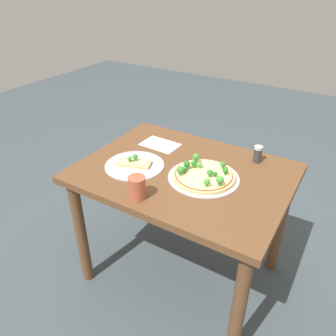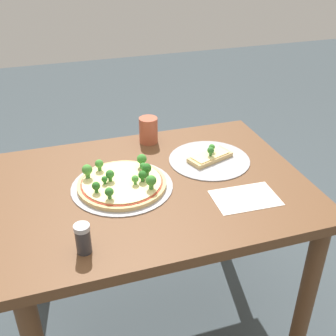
# 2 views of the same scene
# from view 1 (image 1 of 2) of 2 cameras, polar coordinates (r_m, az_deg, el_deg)

# --- Properties ---
(ground_plane) EXTENTS (8.00, 8.00, 0.00)m
(ground_plane) POSITION_cam_1_polar(r_m,az_deg,el_deg) (2.09, 2.31, -17.50)
(ground_plane) COLOR #3D474C
(dining_table) EXTENTS (1.02, 0.77, 0.72)m
(dining_table) POSITION_cam_1_polar(r_m,az_deg,el_deg) (1.68, 2.75, -3.62)
(dining_table) COLOR brown
(dining_table) RESTS_ON ground_plane
(pizza_tray_whole) EXTENTS (0.34, 0.34, 0.07)m
(pizza_tray_whole) POSITION_cam_1_polar(r_m,az_deg,el_deg) (1.56, 6.18, -1.20)
(pizza_tray_whole) COLOR #A3A3A8
(pizza_tray_whole) RESTS_ON dining_table
(pizza_tray_slice) EXTENTS (0.30, 0.30, 0.06)m
(pizza_tray_slice) POSITION_cam_1_polar(r_m,az_deg,el_deg) (1.66, -5.89, 0.68)
(pizza_tray_slice) COLOR #A3A3A8
(pizza_tray_slice) RESTS_ON dining_table
(drinking_cup) EXTENTS (0.07, 0.07, 0.10)m
(drinking_cup) POSITION_cam_1_polar(r_m,az_deg,el_deg) (1.40, -5.40, -3.45)
(drinking_cup) COLOR #AD5138
(drinking_cup) RESTS_ON dining_table
(condiment_shaker) EXTENTS (0.04, 0.04, 0.09)m
(condiment_shaker) POSITION_cam_1_polar(r_m,az_deg,el_deg) (1.73, 15.35, 2.36)
(condiment_shaker) COLOR #333338
(condiment_shaker) RESTS_ON dining_table
(paper_menu) EXTENTS (0.21, 0.15, 0.00)m
(paper_menu) POSITION_cam_1_polar(r_m,az_deg,el_deg) (1.86, -1.39, 4.12)
(paper_menu) COLOR white
(paper_menu) RESTS_ON dining_table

